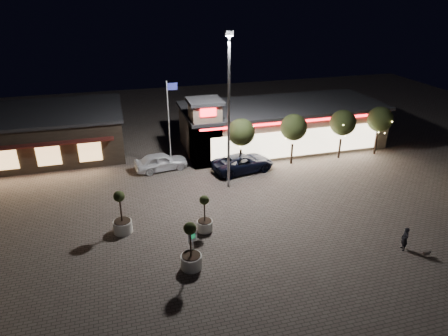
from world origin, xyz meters
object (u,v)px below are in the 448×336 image
object	(u,v)px
valet_sign	(193,238)
planter_left	(122,220)
pedestrian	(405,239)
planter_mid	(191,254)
pickup_truck	(243,163)
white_sedan	(161,162)

from	to	relation	value
valet_sign	planter_left	bearing A→B (deg)	136.79
pedestrian	planter_mid	distance (m)	13.39
pickup_truck	planter_mid	size ratio (longest dim) A/B	1.82
pickup_truck	planter_left	world-z (taller)	planter_left
pedestrian	valet_sign	size ratio (longest dim) A/B	0.87
pickup_truck	white_sedan	distance (m)	7.37
pedestrian	valet_sign	world-z (taller)	valet_sign
white_sedan	planter_left	distance (m)	10.16
planter_mid	white_sedan	bearing A→B (deg)	89.62
white_sedan	pedestrian	bearing A→B (deg)	-147.66
planter_left	planter_mid	xyz separation A→B (m)	(3.73, -4.92, -0.01)
planter_left	planter_mid	world-z (taller)	planter_left
pedestrian	valet_sign	distance (m)	13.27
pickup_truck	planter_left	xyz separation A→B (m)	(-10.85, -7.20, 0.18)
pickup_truck	valet_sign	distance (m)	12.95
pickup_truck	white_sedan	world-z (taller)	white_sedan
white_sedan	planter_left	size ratio (longest dim) A/B	1.51
pedestrian	planter_left	xyz separation A→B (m)	(-16.99, 6.75, 0.17)
pickup_truck	pedestrian	distance (m)	15.25
planter_mid	pickup_truck	bearing A→B (deg)	59.57
pickup_truck	planter_left	size ratio (longest dim) A/B	1.81
planter_mid	valet_sign	size ratio (longest dim) A/B	1.72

